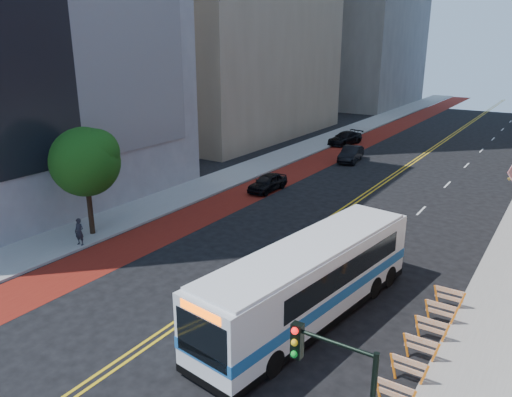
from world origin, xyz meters
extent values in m
plane|color=black|center=(0.00, 0.00, 0.00)|extent=(160.00, 160.00, 0.00)
cube|color=gray|center=(-12.00, 30.00, 0.07)|extent=(4.00, 140.00, 0.15)
cube|color=#60120D|center=(-8.10, 30.00, 0.00)|extent=(3.60, 140.00, 0.01)
cube|color=gold|center=(-0.18, 30.00, 0.00)|extent=(0.14, 140.00, 0.01)
cube|color=gold|center=(0.18, 30.00, 0.00)|extent=(0.14, 140.00, 0.01)
cube|color=silver|center=(4.80, 6.00, 0.01)|extent=(0.14, 2.20, 0.01)
cube|color=silver|center=(4.80, 14.00, 0.01)|extent=(0.14, 2.20, 0.01)
cube|color=silver|center=(4.80, 22.00, 0.01)|extent=(0.14, 2.20, 0.01)
cube|color=silver|center=(4.80, 30.00, 0.01)|extent=(0.14, 2.20, 0.01)
cube|color=silver|center=(4.80, 38.00, 0.01)|extent=(0.14, 2.20, 0.01)
cube|color=silver|center=(4.80, 46.00, 0.01)|extent=(0.14, 2.20, 0.01)
cube|color=silver|center=(4.80, 54.00, 0.01)|extent=(0.14, 2.20, 0.01)
cube|color=silver|center=(4.80, 62.00, 0.01)|extent=(0.14, 2.20, 0.01)
cube|color=silver|center=(4.80, 70.00, 0.01)|extent=(0.14, 2.20, 0.01)
cube|color=orange|center=(9.05, 1.10, 0.50)|extent=(0.32, 0.06, 0.99)
cube|color=orange|center=(9.60, 1.10, 0.90)|extent=(1.25, 0.05, 0.22)
cube|color=orange|center=(9.60, 1.10, 0.55)|extent=(1.25, 0.05, 0.18)
cube|color=orange|center=(9.05, 2.65, 0.50)|extent=(0.32, 0.06, 0.99)
cube|color=orange|center=(10.15, 2.65, 0.50)|extent=(0.32, 0.06, 0.99)
cube|color=orange|center=(9.60, 2.65, 0.90)|extent=(1.25, 0.05, 0.22)
cube|color=orange|center=(9.60, 2.65, 0.55)|extent=(1.25, 0.05, 0.18)
cube|color=orange|center=(9.05, 4.20, 0.50)|extent=(0.32, 0.06, 0.99)
cube|color=orange|center=(10.15, 4.20, 0.50)|extent=(0.32, 0.06, 0.99)
cube|color=orange|center=(9.60, 4.20, 0.90)|extent=(1.25, 0.05, 0.22)
cube|color=orange|center=(9.60, 4.20, 0.55)|extent=(1.25, 0.05, 0.18)
cube|color=orange|center=(9.05, 5.75, 0.50)|extent=(0.32, 0.06, 0.99)
cube|color=orange|center=(10.15, 5.75, 0.50)|extent=(0.32, 0.06, 0.99)
cube|color=orange|center=(9.60, 5.75, 0.90)|extent=(1.25, 0.05, 0.22)
cube|color=orange|center=(9.60, 5.75, 0.55)|extent=(1.25, 0.05, 0.18)
cube|color=orange|center=(9.05, 7.30, 0.50)|extent=(0.32, 0.06, 0.99)
cube|color=orange|center=(10.15, 7.30, 0.50)|extent=(0.32, 0.06, 0.99)
cube|color=orange|center=(9.60, 7.30, 0.90)|extent=(1.25, 0.05, 0.22)
cube|color=orange|center=(9.60, 7.30, 0.55)|extent=(1.25, 0.05, 0.18)
cube|color=orange|center=(9.05, 8.85, 0.50)|extent=(0.32, 0.06, 0.99)
cube|color=orange|center=(10.15, 8.85, 0.50)|extent=(0.32, 0.06, 0.99)
cube|color=orange|center=(9.60, 8.85, 0.90)|extent=(1.25, 0.05, 0.22)
cube|color=orange|center=(9.60, 8.85, 0.55)|extent=(1.25, 0.05, 0.18)
cylinder|color=black|center=(-11.30, 6.00, 1.75)|extent=(0.32, 0.32, 3.20)
sphere|color=#18420E|center=(-11.30, 6.00, 4.75)|extent=(4.20, 4.20, 4.20)
sphere|color=#18420E|center=(-10.70, 6.40, 5.35)|extent=(2.80, 2.80, 2.80)
sphere|color=#18420E|center=(-11.80, 5.70, 5.15)|extent=(2.40, 2.40, 2.40)
cylinder|color=black|center=(9.30, -3.50, 5.05)|extent=(2.00, 0.10, 0.10)
cube|color=black|center=(8.30, -3.50, 4.75)|extent=(0.28, 0.22, 0.95)
sphere|color=red|center=(8.30, -3.64, 5.10)|extent=(0.18, 0.18, 0.18)
sphere|color=yellow|center=(8.30, -3.64, 4.77)|extent=(0.18, 0.18, 0.18)
sphere|color=#0CA526|center=(8.30, -3.64, 4.44)|extent=(0.18, 0.18, 0.18)
cube|color=white|center=(4.60, 4.61, 1.89)|extent=(4.48, 13.04, 3.04)
cube|color=#1D5B9E|center=(4.60, 4.61, 1.44)|extent=(4.53, 13.09, 0.48)
cube|color=black|center=(4.72, 5.45, 2.40)|extent=(4.01, 9.25, 1.01)
cube|color=black|center=(3.74, -1.69, 2.13)|extent=(2.43, 0.44, 1.70)
cube|color=black|center=(5.47, 10.91, 2.34)|extent=(2.21, 0.41, 1.07)
cube|color=#FF5905|center=(3.74, -1.70, 3.20)|extent=(1.93, 0.35, 0.32)
cube|color=white|center=(4.60, 4.61, 3.46)|extent=(4.25, 12.39, 0.13)
cube|color=black|center=(4.60, 4.61, 0.37)|extent=(4.51, 13.07, 0.32)
cylinder|color=black|center=(2.80, 0.73, 0.53)|extent=(0.46, 1.10, 1.07)
cylinder|color=black|center=(5.29, 0.39, 0.53)|extent=(0.46, 1.10, 1.07)
cylinder|color=black|center=(3.85, 8.33, 0.53)|extent=(0.46, 1.10, 1.07)
cylinder|color=black|center=(6.34, 7.98, 0.53)|extent=(0.46, 1.10, 1.07)
cylinder|color=black|center=(4.05, 9.85, 0.53)|extent=(0.46, 1.10, 1.07)
cylinder|color=black|center=(6.54, 9.50, 0.53)|extent=(0.46, 1.10, 1.07)
imported|color=black|center=(-7.09, 20.19, 0.70)|extent=(1.76, 4.15, 1.40)
imported|color=black|center=(-5.39, 33.39, 0.76)|extent=(2.27, 4.82, 1.53)
imported|color=black|center=(-9.30, 41.04, 0.72)|extent=(3.05, 5.31, 1.45)
imported|color=black|center=(-10.40, 4.37, 0.97)|extent=(0.66, 0.50, 1.64)
camera|label=1|loc=(13.20, -12.95, 11.83)|focal=35.00mm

